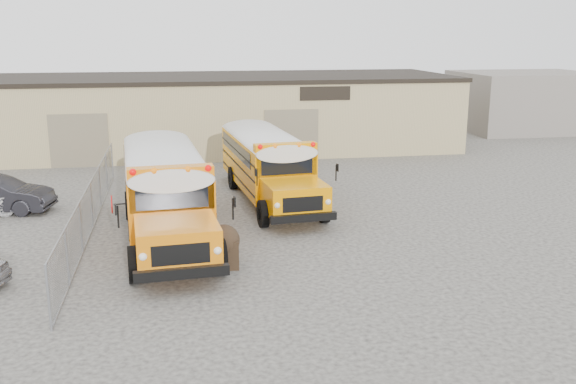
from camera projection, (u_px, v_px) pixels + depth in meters
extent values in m
plane|color=#302E2C|center=(256.00, 243.00, 23.00)|extent=(120.00, 120.00, 0.00)
cube|color=#9A8A5F|center=(217.00, 113.00, 41.57)|extent=(30.00, 10.00, 4.50)
cube|color=black|center=(216.00, 77.00, 41.01)|extent=(30.20, 10.20, 0.25)
cube|color=black|center=(325.00, 93.00, 37.38)|extent=(3.00, 0.08, 0.80)
cube|color=#736852|center=(79.00, 141.00, 35.61)|extent=(3.20, 0.08, 3.00)
cube|color=#736852|center=(291.00, 135.00, 37.63)|extent=(3.20, 0.08, 3.00)
cylinder|color=gray|center=(48.00, 298.00, 16.04)|extent=(0.07, 0.07, 1.80)
cylinder|color=gray|center=(67.00, 258.00, 18.91)|extent=(0.07, 0.07, 1.80)
cylinder|color=gray|center=(81.00, 228.00, 21.78)|extent=(0.07, 0.07, 1.80)
cylinder|color=gray|center=(91.00, 205.00, 24.64)|extent=(0.07, 0.07, 1.80)
cylinder|color=gray|center=(100.00, 187.00, 27.51)|extent=(0.07, 0.07, 1.80)
cylinder|color=gray|center=(107.00, 173.00, 30.37)|extent=(0.07, 0.07, 1.80)
cylinder|color=gray|center=(112.00, 161.00, 33.24)|extent=(0.07, 0.07, 1.80)
cylinder|color=gray|center=(90.00, 183.00, 24.43)|extent=(0.05, 18.00, 0.05)
cylinder|color=gray|center=(93.00, 226.00, 24.85)|extent=(0.05, 18.00, 0.05)
cube|color=gray|center=(91.00, 205.00, 24.64)|extent=(0.02, 18.00, 1.70)
cube|color=gray|center=(525.00, 101.00, 49.45)|extent=(10.00, 8.00, 4.40)
cube|color=orange|center=(155.00, 154.00, 30.55)|extent=(3.42, 8.62, 2.27)
cube|color=orange|center=(163.00, 191.00, 25.57)|extent=(2.62, 2.62, 1.27)
cube|color=black|center=(159.00, 157.00, 26.46)|extent=(2.27, 0.24, 0.83)
cube|color=silver|center=(153.00, 127.00, 30.24)|extent=(3.43, 8.70, 0.44)
cube|color=orange|center=(158.00, 140.00, 26.53)|extent=(2.75, 0.76, 0.40)
sphere|color=#E50705|center=(129.00, 138.00, 25.98)|extent=(0.22, 0.22, 0.22)
sphere|color=#E50705|center=(187.00, 136.00, 26.54)|extent=(0.22, 0.22, 0.22)
sphere|color=orange|center=(145.00, 138.00, 26.13)|extent=(0.22, 0.22, 0.22)
sphere|color=orange|center=(171.00, 137.00, 26.39)|extent=(0.22, 0.22, 0.22)
cube|color=black|center=(165.00, 212.00, 24.47)|extent=(2.73, 0.46, 0.31)
cube|color=black|center=(151.00, 158.00, 34.82)|extent=(2.72, 0.43, 0.31)
cube|color=black|center=(155.00, 156.00, 30.57)|extent=(3.45, 8.45, 0.07)
cube|color=black|center=(154.00, 140.00, 30.71)|extent=(3.35, 7.29, 0.69)
cylinder|color=black|center=(130.00, 208.00, 25.52)|extent=(0.40, 1.17, 1.15)
cylinder|color=black|center=(196.00, 203.00, 26.16)|extent=(0.40, 1.17, 1.15)
cylinder|color=black|center=(127.00, 172.00, 32.09)|extent=(0.40, 1.17, 1.15)
cylinder|color=black|center=(180.00, 169.00, 32.73)|extent=(0.40, 1.17, 1.15)
cylinder|color=#BF0505|center=(113.00, 165.00, 27.36)|extent=(0.08, 0.62, 0.62)
cube|color=orange|center=(239.00, 140.00, 35.35)|extent=(3.29, 8.10, 2.13)
cube|color=orange|center=(259.00, 166.00, 30.69)|extent=(2.48, 2.48, 1.20)
cube|color=black|center=(254.00, 140.00, 31.52)|extent=(2.13, 0.25, 0.78)
cube|color=silver|center=(239.00, 118.00, 35.05)|extent=(3.30, 8.18, 0.42)
cube|color=orange|center=(253.00, 126.00, 31.59)|extent=(2.58, 0.74, 0.37)
sphere|color=#E50705|center=(232.00, 125.00, 31.06)|extent=(0.21, 0.21, 0.21)
sphere|color=#E50705|center=(276.00, 124.00, 31.61)|extent=(0.21, 0.21, 0.21)
sphere|color=orange|center=(244.00, 125.00, 31.21)|extent=(0.21, 0.21, 0.21)
sphere|color=orange|center=(264.00, 124.00, 31.46)|extent=(0.21, 0.21, 0.21)
cube|color=black|center=(265.00, 181.00, 29.66)|extent=(2.56, 0.45, 0.29)
cube|color=black|center=(227.00, 145.00, 39.34)|extent=(2.56, 0.43, 0.29)
cube|color=black|center=(239.00, 141.00, 35.37)|extent=(3.32, 7.95, 0.06)
cube|color=black|center=(238.00, 128.00, 35.50)|extent=(3.21, 6.86, 0.64)
cylinder|color=black|center=(234.00, 179.00, 30.63)|extent=(0.39, 1.10, 1.08)
cylinder|color=black|center=(284.00, 176.00, 31.26)|extent=(0.39, 1.10, 1.08)
cylinder|color=black|center=(213.00, 155.00, 36.78)|extent=(0.39, 1.10, 1.08)
cylinder|color=black|center=(255.00, 153.00, 37.40)|extent=(0.39, 1.10, 1.08)
cube|color=black|center=(224.00, 253.00, 20.61)|extent=(0.99, 0.91, 0.94)
sphere|color=black|center=(224.00, 240.00, 20.51)|extent=(1.03, 1.03, 1.03)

